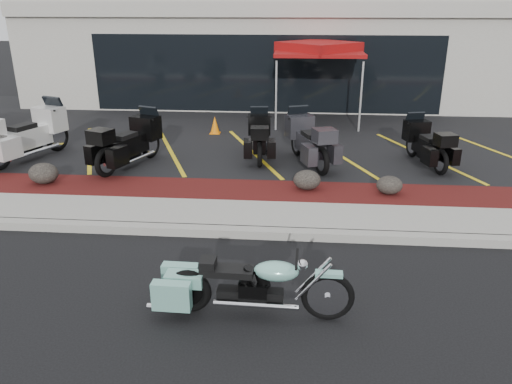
# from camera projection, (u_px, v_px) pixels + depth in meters

# --- Properties ---
(ground) EXTENTS (90.00, 90.00, 0.00)m
(ground) POSITION_uv_depth(u_px,v_px,m) (221.00, 260.00, 7.89)
(ground) COLOR black
(ground) RESTS_ON ground
(curb) EXTENTS (24.00, 0.25, 0.15)m
(curb) POSITION_uv_depth(u_px,v_px,m) (229.00, 232.00, 8.70)
(curb) COLOR gray
(curb) RESTS_ON ground
(sidewalk) EXTENTS (24.00, 1.20, 0.15)m
(sidewalk) POSITION_uv_depth(u_px,v_px,m) (234.00, 216.00, 9.35)
(sidewalk) COLOR gray
(sidewalk) RESTS_ON ground
(mulch_bed) EXTENTS (24.00, 1.20, 0.16)m
(mulch_bed) POSITION_uv_depth(u_px,v_px,m) (241.00, 193.00, 10.47)
(mulch_bed) COLOR #380D0C
(mulch_bed) RESTS_ON ground
(upper_lot) EXTENTS (26.00, 9.60, 0.15)m
(upper_lot) POSITION_uv_depth(u_px,v_px,m) (260.00, 131.00, 15.50)
(upper_lot) COLOR black
(upper_lot) RESTS_ON ground
(dealership_building) EXTENTS (18.00, 8.16, 4.00)m
(dealership_building) POSITION_uv_depth(u_px,v_px,m) (271.00, 49.00, 20.64)
(dealership_building) COLOR #A39E93
(dealership_building) RESTS_ON ground
(boulder_left) EXTENTS (0.63, 0.53, 0.45)m
(boulder_left) POSITION_uv_depth(u_px,v_px,m) (43.00, 173.00, 10.70)
(boulder_left) COLOR black
(boulder_left) RESTS_ON mulch_bed
(boulder_mid) EXTENTS (0.57, 0.48, 0.41)m
(boulder_mid) POSITION_uv_depth(u_px,v_px,m) (307.00, 180.00, 10.37)
(boulder_mid) COLOR black
(boulder_mid) RESTS_ON mulch_bed
(boulder_right) EXTENTS (0.53, 0.44, 0.37)m
(boulder_right) POSITION_uv_depth(u_px,v_px,m) (389.00, 185.00, 10.12)
(boulder_right) COLOR black
(boulder_right) RESTS_ON mulch_bed
(hero_cruiser) EXTENTS (2.56, 0.71, 0.90)m
(hero_cruiser) POSITION_uv_depth(u_px,v_px,m) (328.00, 290.00, 6.26)
(hero_cruiser) COLOR #7ABFAD
(hero_cruiser) RESTS_ON ground
(touring_white) EXTENTS (1.75, 2.64, 1.44)m
(touring_white) POSITION_uv_depth(u_px,v_px,m) (55.00, 124.00, 12.89)
(touring_white) COLOR silver
(touring_white) RESTS_ON upper_lot
(touring_black_front) EXTENTS (1.60, 2.40, 1.31)m
(touring_black_front) POSITION_uv_depth(u_px,v_px,m) (150.00, 132.00, 12.34)
(touring_black_front) COLOR black
(touring_black_front) RESTS_ON upper_lot
(touring_black_mid) EXTENTS (0.93, 2.07, 1.17)m
(touring_black_mid) POSITION_uv_depth(u_px,v_px,m) (259.00, 128.00, 13.02)
(touring_black_mid) COLOR black
(touring_black_mid) RESTS_ON upper_lot
(touring_grey) EXTENTS (1.57, 2.37, 1.29)m
(touring_grey) POSITION_uv_depth(u_px,v_px,m) (298.00, 131.00, 12.53)
(touring_grey) COLOR #2B2A2F
(touring_grey) RESTS_ON upper_lot
(touring_black_rear) EXTENTS (1.20, 2.09, 1.15)m
(touring_black_rear) POSITION_uv_depth(u_px,v_px,m) (414.00, 135.00, 12.45)
(touring_black_rear) COLOR black
(touring_black_rear) RESTS_ON upper_lot
(traffic_cone) EXTENTS (0.36, 0.36, 0.51)m
(traffic_cone) POSITION_uv_depth(u_px,v_px,m) (215.00, 125.00, 14.80)
(traffic_cone) COLOR orange
(traffic_cone) RESTS_ON upper_lot
(popup_canopy) EXTENTS (2.81, 2.81, 2.51)m
(popup_canopy) POSITION_uv_depth(u_px,v_px,m) (319.00, 50.00, 15.58)
(popup_canopy) COLOR silver
(popup_canopy) RESTS_ON upper_lot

